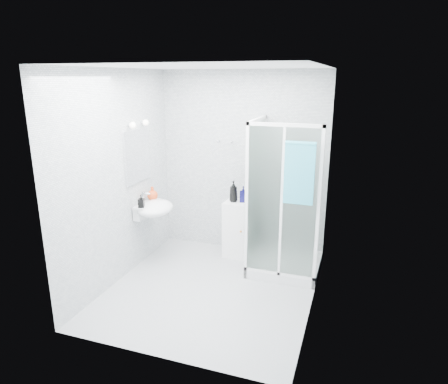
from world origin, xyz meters
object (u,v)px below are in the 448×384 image
at_px(shower_enclosure, 279,239).
at_px(wall_basin, 154,208).
at_px(soap_dispenser_orange, 152,193).
at_px(shampoo_bottle_b, 243,194).
at_px(hand_towel, 299,172).
at_px(storage_cabinet, 237,229).
at_px(soap_dispenser_black, 141,201).
at_px(shampoo_bottle_a, 233,191).

xyz_separation_m(shower_enclosure, wall_basin, (-1.66, -0.32, 0.35)).
height_order(shower_enclosure, wall_basin, shower_enclosure).
bearing_deg(soap_dispenser_orange, shampoo_bottle_b, 21.69).
bearing_deg(shampoo_bottle_b, hand_towel, -39.39).
bearing_deg(shower_enclosure, hand_towel, -55.58).
relative_size(storage_cabinet, shampoo_bottle_b, 3.68).
height_order(wall_basin, hand_towel, hand_towel).
height_order(hand_towel, soap_dispenser_orange, hand_towel).
bearing_deg(wall_basin, storage_cabinet, 30.63).
relative_size(wall_basin, hand_towel, 0.77).
bearing_deg(hand_towel, storage_cabinet, 144.16).
bearing_deg(shampoo_bottle_b, soap_dispenser_black, -144.74).
height_order(shower_enclosure, soap_dispenser_orange, shower_enclosure).
relative_size(hand_towel, shampoo_bottle_b, 3.28).
relative_size(wall_basin, shampoo_bottle_b, 2.53).
bearing_deg(wall_basin, shower_enclosure, 10.81).
distance_m(shampoo_bottle_a, shampoo_bottle_b, 0.14).
distance_m(wall_basin, soap_dispenser_black, 0.25).
bearing_deg(wall_basin, hand_towel, -2.52).
distance_m(storage_cabinet, soap_dispenser_black, 1.43).
bearing_deg(soap_dispenser_black, wall_basin, 69.93).
height_order(shampoo_bottle_a, soap_dispenser_black, shampoo_bottle_a).
bearing_deg(wall_basin, shampoo_bottle_a, 31.57).
relative_size(shampoo_bottle_b, soap_dispenser_black, 1.32).
xyz_separation_m(shower_enclosure, hand_towel, (0.27, -0.40, 1.02)).
height_order(shampoo_bottle_a, soap_dispenser_orange, shampoo_bottle_a).
distance_m(storage_cabinet, shampoo_bottle_a, 0.56).
bearing_deg(shampoo_bottle_a, shower_enclosure, -20.27).
relative_size(wall_basin, soap_dispenser_orange, 2.97).
relative_size(wall_basin, soap_dispenser_black, 3.33).
distance_m(shower_enclosure, storage_cabinet, 0.71).
bearing_deg(hand_towel, shower_enclosure, 124.42).
distance_m(soap_dispenser_orange, soap_dispenser_black, 0.34).
bearing_deg(soap_dispenser_orange, wall_basin, -58.69).
xyz_separation_m(hand_towel, soap_dispenser_black, (-2.00, -0.10, -0.52)).
relative_size(shower_enclosure, storage_cabinet, 2.45).
bearing_deg(shower_enclosure, wall_basin, -169.19).
distance_m(wall_basin, shampoo_bottle_b, 1.25).
relative_size(shower_enclosure, shampoo_bottle_b, 9.02).
distance_m(hand_towel, soap_dispenser_orange, 2.10).
height_order(shampoo_bottle_b, soap_dispenser_orange, soap_dispenser_orange).
bearing_deg(shampoo_bottle_b, wall_basin, -150.07).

